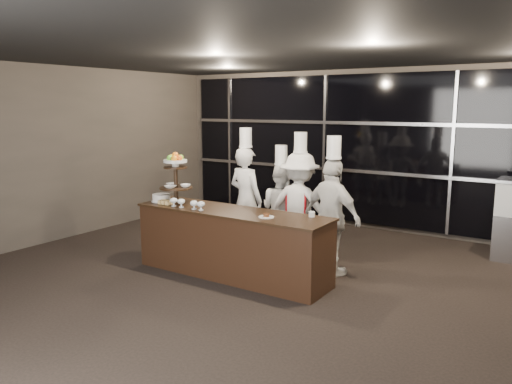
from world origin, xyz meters
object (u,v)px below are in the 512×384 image
Objects in this scene: chef_d at (332,216)px; display_stand at (176,174)px; chef_c at (300,206)px; layer_cake at (161,198)px; chef_a at (246,198)px; buffet_counter at (232,243)px; chef_b at (281,208)px.

display_stand is at bearing -159.98° from chef_d.
chef_c is 0.81m from chef_d.
chef_a is (0.75, 1.12, -0.10)m from layer_cake.
display_stand reaches higher than buffet_counter.
chef_a reaches higher than layer_cake.
chef_d reaches higher than layer_cake.
chef_c is at bearing 70.36° from buffet_counter.
chef_c reaches higher than layer_cake.
chef_c reaches higher than chef_b.
buffet_counter is at bearing -145.54° from chef_d.
layer_cake is (-0.25, -0.05, -0.37)m from display_stand.
layer_cake reaches higher than buffet_counter.
chef_b is at bearing 22.73° from chef_a.
chef_d is at bearing -28.57° from chef_c.
buffet_counter is 1.47× the size of chef_d.
chef_a is (-0.50, 1.07, 0.41)m from buffet_counter.
chef_b is (0.02, 1.29, 0.27)m from buffet_counter.
chef_d reaches higher than chef_b.
display_stand is 2.48× the size of layer_cake.
display_stand is (-1.00, -0.00, 0.87)m from buffet_counter.
chef_a is (0.50, 1.07, -0.47)m from display_stand.
chef_b is (1.02, 1.29, -0.61)m from display_stand.
chef_c is (1.42, 1.17, -0.51)m from display_stand.
chef_c is (0.92, 0.10, -0.04)m from chef_a.
layer_cake is at bearing -143.93° from chef_c.
chef_d is (1.63, -0.29, -0.04)m from chef_a.
display_stand is at bearing -128.30° from chef_b.
chef_b is 0.43m from chef_c.
chef_b is at bearing 51.70° from display_stand.
chef_b is at bearing 89.28° from buffet_counter.
chef_b reaches higher than buffet_counter.
display_stand is 0.39× the size of chef_d.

